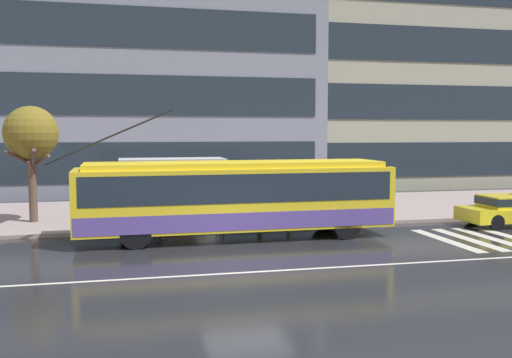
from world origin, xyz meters
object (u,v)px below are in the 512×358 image
Objects in this scene: pedestrian_walking_past at (332,182)px; street_tree_bare at (31,135)px; trolleybus at (236,196)px; bus_shelter at (172,174)px; pedestrian_at_shelter at (159,185)px; pedestrian_approaching_curb at (289,182)px; pedestrian_waiting_by_pole at (261,180)px.

pedestrian_walking_past is 0.41× the size of street_tree_bare.
trolleybus is 3.85m from bus_shelter.
pedestrian_at_shelter is 5.64m from street_tree_bare.
street_tree_bare is at bearing 162.59° from pedestrian_at_shelter.
trolleybus reaches higher than bus_shelter.
pedestrian_waiting_by_pole is at bearing 178.28° from pedestrian_approaching_curb.
pedestrian_at_shelter is 1.03× the size of pedestrian_approaching_curb.
pedestrian_approaching_curb is at bearing -1.72° from pedestrian_waiting_by_pole.
trolleybus is at bearing -50.65° from pedestrian_at_shelter.
street_tree_bare reaches higher than bus_shelter.
pedestrian_walking_past is 3.19m from pedestrian_waiting_by_pole.
pedestrian_walking_past is at bearing -0.44° from bus_shelter.
pedestrian_at_shelter is at bearing -173.59° from bus_shelter.
pedestrian_walking_past is 12.75m from street_tree_bare.
pedestrian_approaching_curb is at bearing -0.65° from pedestrian_at_shelter.
trolleybus is 4.22m from pedestrian_approaching_curb.
pedestrian_at_shelter is at bearing -179.94° from pedestrian_walking_past.
pedestrian_waiting_by_pole is 0.43× the size of street_tree_bare.
street_tree_bare reaches higher than trolleybus.
pedestrian_waiting_by_pole is (-3.19, -0.03, 0.14)m from pedestrian_walking_past.
trolleybus is 6.27× the size of pedestrian_walking_past.
pedestrian_approaching_curb is at bearing -1.43° from bus_shelter.
pedestrian_approaching_curb is 10.80m from street_tree_bare.
trolleybus is 4.08m from pedestrian_at_shelter.
street_tree_bare is (-9.30, 1.60, 1.91)m from pedestrian_waiting_by_pole.
pedestrian_approaching_curb is 1.19m from pedestrian_waiting_by_pole.
bus_shelter is at bearing 178.66° from pedestrian_waiting_by_pole.
bus_shelter is 4.94m from pedestrian_approaching_curb.
pedestrian_at_shelter is (-2.58, 3.15, 0.18)m from trolleybus.
pedestrian_approaching_curb is (2.88, 3.09, 0.20)m from trolleybus.
pedestrian_walking_past is at bearing 0.62° from pedestrian_waiting_by_pole.
bus_shelter is at bearing 178.57° from pedestrian_approaching_curb.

